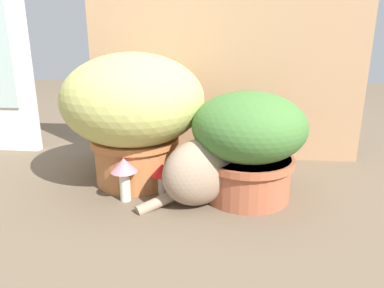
{
  "coord_description": "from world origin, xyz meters",
  "views": [
    {
      "loc": [
        0.14,
        -1.11,
        0.55
      ],
      "look_at": [
        0.03,
        0.07,
        0.18
      ],
      "focal_mm": 34.19,
      "sensor_mm": 36.0,
      "label": 1
    }
  ],
  "objects_px": {
    "mushroom_ornament_pink": "(124,170)",
    "cat": "(204,168)",
    "grass_planter": "(134,110)",
    "mushroom_ornament_red": "(162,173)",
    "leafy_planter": "(248,141)"
  },
  "relations": [
    {
      "from": "grass_planter",
      "to": "mushroom_ornament_red",
      "type": "bearing_deg",
      "value": -42.95
    },
    {
      "from": "cat",
      "to": "mushroom_ornament_pink",
      "type": "bearing_deg",
      "value": -176.94
    },
    {
      "from": "grass_planter",
      "to": "leafy_planter",
      "type": "relative_size",
      "value": 1.35
    },
    {
      "from": "mushroom_ornament_pink",
      "to": "cat",
      "type": "bearing_deg",
      "value": 3.06
    },
    {
      "from": "leafy_planter",
      "to": "cat",
      "type": "xyz_separation_m",
      "value": [
        -0.14,
        -0.06,
        -0.08
      ]
    },
    {
      "from": "leafy_planter",
      "to": "grass_planter",
      "type": "bearing_deg",
      "value": 166.21
    },
    {
      "from": "mushroom_ornament_red",
      "to": "mushroom_ornament_pink",
      "type": "distance_m",
      "value": 0.14
    },
    {
      "from": "grass_planter",
      "to": "leafy_planter",
      "type": "bearing_deg",
      "value": -13.79
    },
    {
      "from": "leafy_planter",
      "to": "cat",
      "type": "height_order",
      "value": "leafy_planter"
    },
    {
      "from": "mushroom_ornament_pink",
      "to": "mushroom_ornament_red",
      "type": "bearing_deg",
      "value": 27.71
    },
    {
      "from": "grass_planter",
      "to": "leafy_planter",
      "type": "height_order",
      "value": "grass_planter"
    },
    {
      "from": "cat",
      "to": "mushroom_ornament_red",
      "type": "height_order",
      "value": "cat"
    },
    {
      "from": "grass_planter",
      "to": "cat",
      "type": "xyz_separation_m",
      "value": [
        0.26,
        -0.16,
        -0.15
      ]
    },
    {
      "from": "grass_planter",
      "to": "mushroom_ornament_pink",
      "type": "distance_m",
      "value": 0.24
    },
    {
      "from": "grass_planter",
      "to": "mushroom_ornament_red",
      "type": "distance_m",
      "value": 0.26
    }
  ]
}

